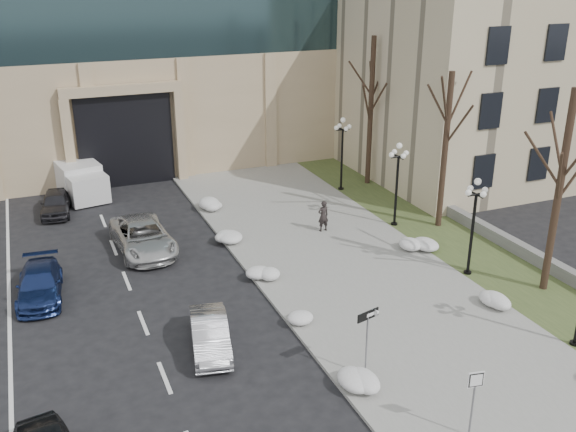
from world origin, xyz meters
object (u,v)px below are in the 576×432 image
at_px(car_e, 56,203).
at_px(box_truck, 76,177).
at_px(pedestrian, 323,216).
at_px(lamppost_b, 474,214).
at_px(lamppost_c, 398,173).
at_px(car_b, 210,334).
at_px(lamppost_d, 342,144).
at_px(keep_sign, 474,390).
at_px(one_way_sign, 371,322).
at_px(car_c, 40,284).
at_px(car_d, 143,237).

xyz_separation_m(car_e, box_truck, (1.51, 3.47, 0.35)).
distance_m(car_e, pedestrian, 15.60).
xyz_separation_m(car_e, lamppost_b, (17.11, -15.70, 2.41)).
relative_size(pedestrian, box_truck, 0.25).
bearing_deg(lamppost_c, car_b, -148.43).
bearing_deg(lamppost_b, pedestrian, 119.38).
bearing_deg(pedestrian, box_truck, -50.19).
bearing_deg(lamppost_d, pedestrian, -124.80).
bearing_deg(keep_sign, one_way_sign, 117.39).
bearing_deg(lamppost_c, one_way_sign, -124.94).
distance_m(car_c, pedestrian, 14.56).
bearing_deg(car_c, lamppost_c, 9.03).
xyz_separation_m(car_d, pedestrian, (9.38, -1.36, 0.20)).
xyz_separation_m(car_b, keep_sign, (5.91, -7.77, 1.14)).
relative_size(car_b, car_e, 0.99).
relative_size(car_d, lamppost_c, 1.16).
bearing_deg(lamppost_c, car_e, 151.73).
height_order(car_d, car_e, car_d).
bearing_deg(car_e, car_d, -55.13).
height_order(car_b, box_truck, box_truck).
relative_size(car_e, lamppost_d, 0.82).
xyz_separation_m(car_c, box_truck, (2.88, 13.82, 0.37)).
bearing_deg(car_c, car_d, 37.74).
height_order(car_e, keep_sign, keep_sign).
bearing_deg(car_c, pedestrian, 12.71).
bearing_deg(lamppost_d, keep_sign, -107.27).
bearing_deg(car_c, car_e, 87.89).
height_order(lamppost_c, lamppost_d, same).
distance_m(one_way_sign, keep_sign, 4.22).
height_order(pedestrian, lamppost_c, lamppost_c).
relative_size(one_way_sign, lamppost_d, 0.56).
relative_size(one_way_sign, keep_sign, 1.10).
bearing_deg(car_d, box_truck, 98.64).
xyz_separation_m(car_e, lamppost_d, (17.11, -2.70, 2.41)).
xyz_separation_m(pedestrian, keep_sign, (-2.84, -16.32, 0.80)).
relative_size(car_c, lamppost_d, 0.94).
bearing_deg(car_d, car_c, -150.67).
relative_size(car_b, car_c, 0.87).
relative_size(box_truck, lamppost_d, 1.45).
bearing_deg(lamppost_d, car_e, 171.03).
relative_size(box_truck, lamppost_b, 1.45).
bearing_deg(pedestrian, car_d, -12.40).
relative_size(car_d, box_truck, 0.80).
xyz_separation_m(car_d, lamppost_d, (13.42, 4.45, 2.30)).
distance_m(car_b, car_c, 8.80).
distance_m(car_d, one_way_sign, 14.73).
height_order(car_e, box_truck, box_truck).
bearing_deg(lamppost_b, car_e, 137.45).
bearing_deg(car_c, keep_sign, -45.85).
bearing_deg(pedestrian, lamppost_c, 166.28).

